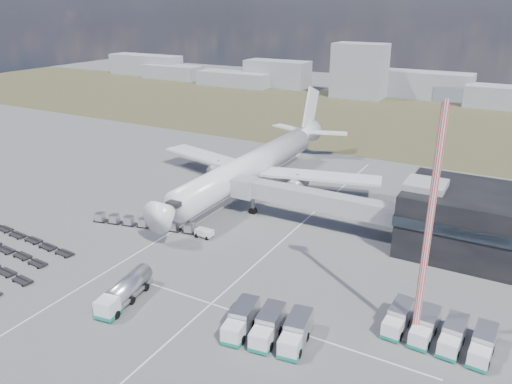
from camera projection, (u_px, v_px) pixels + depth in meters
The scene contains 14 objects.
ground at pixel (155, 251), 78.83m from camera, with size 420.00×420.00×0.00m, color #565659.
grass_strip at pixel (367, 118), 168.61m from camera, with size 420.00×90.00×0.01m, color #454429.
lane_markings at pixel (217, 257), 76.85m from camera, with size 47.12×110.00×0.01m.
terminal at pixel (505, 227), 74.85m from camera, with size 30.40×16.40×11.00m.
jet_bridge at pixel (301, 198), 86.48m from camera, with size 30.30×3.80×7.05m.
airliner at pixel (255, 164), 103.36m from camera, with size 51.59×64.53×17.62m.
skyline at pixel (458, 83), 191.18m from camera, with size 305.68×23.44×21.37m.
fuel_tanker at pixel (125, 291), 64.93m from camera, with size 3.99×10.18×3.21m.
pushback_tug at pixel (204, 233), 83.21m from camera, with size 2.96×1.67×1.37m, color white.
catering_truck at pixel (281, 182), 104.21m from camera, with size 5.00×7.53×3.20m.
service_trucks_near at pixel (268, 326), 58.07m from camera, with size 10.09×8.19×2.79m.
service_trucks_far at pixel (439, 331), 57.41m from camera, with size 12.01×7.07×2.59m.
uld_row at pixel (144, 223), 86.73m from camera, with size 19.25×5.81×1.51m.
floodlight_mast at pixel (429, 225), 52.97m from camera, with size 2.78×2.25×29.19m.
Camera 1 is at (48.08, -53.67, 36.93)m, focal length 35.00 mm.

